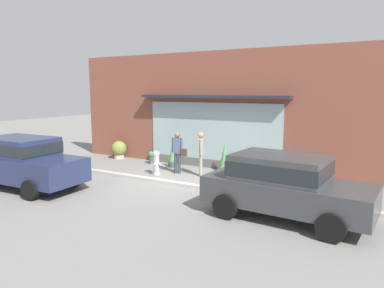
{
  "coord_description": "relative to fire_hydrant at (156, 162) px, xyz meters",
  "views": [
    {
      "loc": [
        6.67,
        -10.35,
        3.26
      ],
      "look_at": [
        0.06,
        1.2,
        1.25
      ],
      "focal_mm": 33.29,
      "sensor_mm": 36.0,
      "label": 1
    }
  ],
  "objects": [
    {
      "name": "ground_plane",
      "position": [
        1.27,
        -0.74,
        -0.49
      ],
      "size": [
        60.0,
        60.0,
        0.0
      ],
      "primitive_type": "plane",
      "color": "gray"
    },
    {
      "name": "curb_strip",
      "position": [
        1.27,
        -0.94,
        -0.43
      ],
      "size": [
        14.0,
        0.24,
        0.12
      ],
      "primitive_type": "cube",
      "color": "#B2B2AD",
      "rests_on": "ground_plane"
    },
    {
      "name": "storefront",
      "position": [
        1.27,
        2.44,
        1.9
      ],
      "size": [
        14.0,
        0.81,
        4.88
      ],
      "color": "brown",
      "rests_on": "ground_plane"
    },
    {
      "name": "fire_hydrant",
      "position": [
        0.0,
        0.0,
        0.0
      ],
      "size": [
        0.4,
        0.37,
        0.95
      ],
      "color": "#B2B2B7",
      "rests_on": "ground_plane"
    },
    {
      "name": "pedestrian_with_handbag",
      "position": [
        0.61,
        0.61,
        0.46
      ],
      "size": [
        0.65,
        0.23,
        1.65
      ],
      "rotation": [
        0.0,
        0.0,
        0.12
      ],
      "color": "#333847",
      "rests_on": "ground_plane"
    },
    {
      "name": "pedestrian_passerby",
      "position": [
        1.61,
        0.66,
        0.52
      ],
      "size": [
        0.33,
        0.45,
        1.7
      ],
      "rotation": [
        0.0,
        0.0,
        2.08
      ],
      "color": "#9E9384",
      "rests_on": "ground_plane"
    },
    {
      "name": "parked_car_dark_gray",
      "position": [
        5.61,
        -2.29,
        0.44
      ],
      "size": [
        4.27,
        2.18,
        1.64
      ],
      "rotation": [
        0.0,
        0.0,
        -0.07
      ],
      "color": "#383A3D",
      "rests_on": "ground_plane"
    },
    {
      "name": "parked_car_navy",
      "position": [
        -2.82,
        -3.74,
        0.46
      ],
      "size": [
        4.37,
        2.07,
        1.71
      ],
      "rotation": [
        0.0,
        0.0,
        0.04
      ],
      "color": "navy",
      "rests_on": "ground_plane"
    },
    {
      "name": "potted_plant_trailing_edge",
      "position": [
        -0.2,
        1.49,
        -0.01
      ],
      "size": [
        0.36,
        0.36,
        1.01
      ],
      "color": "#4C4C51",
      "rests_on": "ground_plane"
    },
    {
      "name": "potted_plant_corner_tall",
      "position": [
        2.96,
        1.9,
        0.03
      ],
      "size": [
        0.49,
        0.49,
        1.09
      ],
      "color": "#33473D",
      "rests_on": "ground_plane"
    },
    {
      "name": "potted_plant_window_center",
      "position": [
        -3.51,
        1.84,
        -0.03
      ],
      "size": [
        0.73,
        0.73,
        0.86
      ],
      "color": "#B7B2A3",
      "rests_on": "ground_plane"
    },
    {
      "name": "potted_plant_low_front",
      "position": [
        2.11,
        1.76,
        0.06
      ],
      "size": [
        0.47,
        0.47,
        1.14
      ],
      "color": "#9E6042",
      "rests_on": "ground_plane"
    },
    {
      "name": "potted_plant_near_hydrant",
      "position": [
        5.82,
        1.51,
        -0.05
      ],
      "size": [
        0.5,
        0.5,
        0.8
      ],
      "color": "#B7B2A3",
      "rests_on": "ground_plane"
    },
    {
      "name": "potted_plant_window_left",
      "position": [
        -1.43,
        1.63,
        -0.19
      ],
      "size": [
        0.28,
        0.28,
        0.57
      ],
      "color": "#4C4C51",
      "rests_on": "ground_plane"
    },
    {
      "name": "potted_plant_by_entrance",
      "position": [
        4.59,
        1.59,
        -0.24
      ],
      "size": [
        0.32,
        0.32,
        0.46
      ],
      "color": "#B7B2A3",
      "rests_on": "ground_plane"
    }
  ]
}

